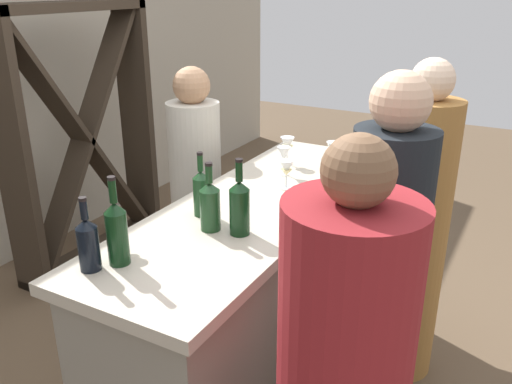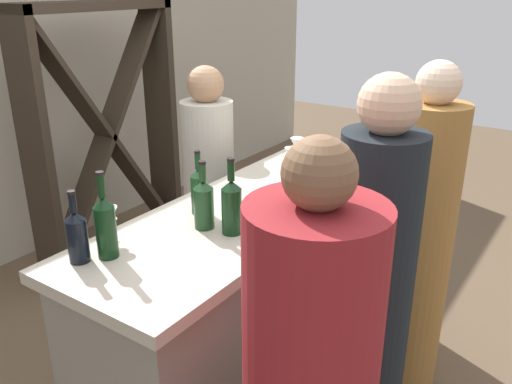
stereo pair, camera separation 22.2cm
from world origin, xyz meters
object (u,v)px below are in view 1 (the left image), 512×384
Objects in this scene: wine_rack at (83,140)px; person_center_guest at (381,295)px; wine_glass_far_right at (117,224)px; person_left_guest at (414,237)px; wine_bottle_second_left_dark_green at (117,231)px; person_server_behind at (196,195)px; wine_glass_near_right at (286,170)px; wine_glass_near_center at (333,149)px; wine_glass_far_center at (287,145)px; wine_glass_far_left at (284,154)px; wine_bottle_leftmost_near_black at (88,243)px; wine_bottle_center_olive_green at (210,205)px; wine_bottle_second_right_dark_green at (240,206)px; wine_bottle_rightmost_olive_green at (201,192)px; wine_glass_near_left at (331,157)px.

person_center_guest is at bearing -107.25° from wine_rack.
person_left_guest is (1.07, -0.89, -0.31)m from wine_glass_far_right.
person_server_behind is (1.24, 0.54, -0.40)m from wine_bottle_second_left_dark_green.
person_left_guest reaches higher than wine_glass_near_right.
wine_glass_far_right is at bearing 164.57° from wine_glass_near_center.
wine_glass_near_right is 0.91× the size of wine_glass_far_center.
person_center_guest reaches higher than person_server_behind.
person_server_behind is at bearing 81.20° from wine_glass_far_left.
wine_glass_near_right is (0.97, -0.20, -0.03)m from wine_bottle_second_left_dark_green.
wine_bottle_leftmost_near_black is 0.10m from wine_bottle_second_left_dark_green.
person_server_behind is at bearing -0.14° from person_left_guest.
wine_bottle_center_olive_green is 0.91× the size of wine_bottle_second_right_dark_green.
wine_glass_near_right is at bearing -8.14° from person_server_behind.
wine_glass_far_center is at bearing 110.77° from wine_glass_near_center.
person_left_guest is (1.24, -0.86, -0.31)m from wine_bottle_leftmost_near_black.
person_center_guest is at bearing -86.51° from wine_bottle_rightmost_olive_green.
wine_bottle_center_olive_green is 2.09× the size of wine_glass_near_left.
wine_glass_near_center is 0.09× the size of person_server_behind.
wine_glass_near_left is 0.91× the size of wine_glass_far_left.
wine_bottle_center_olive_green is 0.18× the size of person_center_guest.
wine_glass_near_right is at bearing -24.41° from person_center_guest.
person_left_guest reaches higher than wine_glass_far_right.
person_server_behind reaches higher than wine_glass_far_center.
wine_bottle_second_right_dark_green reaches higher than wine_bottle_leftmost_near_black.
wine_glass_near_center is at bearing -47.50° from person_center_guest.
wine_glass_near_left is 0.89× the size of wine_glass_far_center.
wine_glass_near_left is at bearing -20.82° from wine_glass_near_right.
wine_glass_near_left is at bearing -3.66° from wine_bottle_second_right_dark_green.
person_center_guest is at bearing -56.16° from wine_bottle_second_left_dark_green.
wine_bottle_second_left_dark_green is 0.20× the size of person_center_guest.
wine_bottle_center_olive_green is at bearing 22.21° from person_center_guest.
person_center_guest reaches higher than wine_glass_near_right.
wine_glass_far_right is at bearing 43.64° from wine_bottle_second_left_dark_green.
wine_glass_near_center is 0.25m from wine_glass_far_center.
wine_bottle_second_left_dark_green is 2.41× the size of wine_glass_near_left.
wine_glass_near_right is (0.47, -0.18, -0.01)m from wine_bottle_rightmost_olive_green.
wine_bottle_second_left_dark_green is at bearing 166.20° from wine_glass_near_left.
wine_bottle_second_right_dark_green is at bearing 176.34° from wine_glass_near_left.
wine_glass_near_left is 0.08× the size of person_center_guest.
wine_glass_far_right is 0.10× the size of person_server_behind.
wine_rack is 1.78m from wine_glass_near_center.
wine_bottle_second_right_dark_green is at bearing -173.82° from wine_glass_near_right.
wine_bottle_second_left_dark_green is at bearing 58.74° from person_left_guest.
wine_glass_near_right is (1.05, -0.26, -0.01)m from wine_bottle_leftmost_near_black.
wine_glass_far_right is (-0.41, 0.10, -0.01)m from wine_bottle_rightmost_olive_green.
wine_rack is 1.85m from wine_bottle_center_olive_green.
wine_glass_near_right is 0.10× the size of person_server_behind.
person_server_behind is (0.69, 1.37, -0.09)m from person_center_guest.
wine_bottle_center_olive_green is 0.16m from wine_bottle_rightmost_olive_green.
wine_rack reaches higher than person_left_guest.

